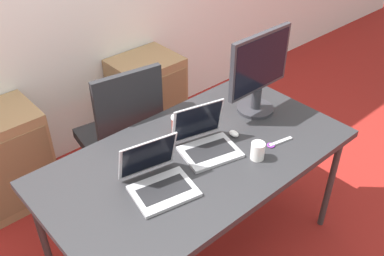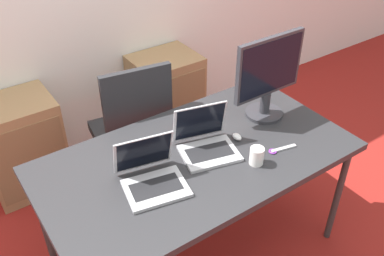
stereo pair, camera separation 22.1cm
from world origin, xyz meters
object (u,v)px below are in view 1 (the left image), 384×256
(cabinet_right, at_px, (148,98))
(mouse, at_px, (234,134))
(monitor, at_px, (259,72))
(cabinet_left, at_px, (6,160))
(coffee_cup_white, at_px, (258,151))
(laptop_left, at_px, (158,179))
(laptop_right, at_px, (206,141))
(coffee_cup_brown, at_px, (178,124))
(office_chair, at_px, (123,148))

(cabinet_right, distance_m, mouse, 1.32)
(monitor, height_order, mouse, monitor)
(cabinet_left, relative_size, monitor, 1.41)
(cabinet_left, xyz_separation_m, coffee_cup_white, (0.87, -1.44, 0.47))
(laptop_left, xyz_separation_m, laptop_right, (0.37, 0.07, 0.00))
(cabinet_left, xyz_separation_m, cabinet_right, (1.20, 0.00, 0.00))
(coffee_cup_brown, bearing_deg, laptop_right, -87.49)
(monitor, relative_size, coffee_cup_brown, 4.91)
(office_chair, relative_size, laptop_left, 3.03)
(laptop_right, distance_m, mouse, 0.20)
(cabinet_left, bearing_deg, laptop_right, -58.90)
(cabinet_right, xyz_separation_m, mouse, (-0.27, -1.22, 0.44))
(monitor, distance_m, mouse, 0.39)
(laptop_left, distance_m, coffee_cup_white, 0.55)
(cabinet_left, xyz_separation_m, mouse, (0.92, -1.22, 0.44))
(cabinet_right, distance_m, monitor, 1.31)
(laptop_left, distance_m, mouse, 0.57)
(mouse, height_order, coffee_cup_brown, coffee_cup_brown)
(laptop_left, height_order, coffee_cup_white, laptop_left)
(office_chair, relative_size, cabinet_left, 1.48)
(coffee_cup_white, height_order, coffee_cup_brown, coffee_cup_brown)
(office_chair, xyz_separation_m, cabinet_left, (-0.64, 0.45, -0.03))
(office_chair, relative_size, cabinet_right, 1.48)
(laptop_right, xyz_separation_m, coffee_cup_white, (0.15, -0.24, -0.00))
(laptop_right, height_order, mouse, laptop_right)
(monitor, bearing_deg, office_chair, 130.51)
(laptop_right, bearing_deg, coffee_cup_white, -57.98)
(coffee_cup_white, bearing_deg, cabinet_left, 121.25)
(monitor, xyz_separation_m, coffee_cup_brown, (-0.50, 0.14, -0.21))
(laptop_left, xyz_separation_m, coffee_cup_brown, (0.36, 0.28, 0.00))
(office_chair, bearing_deg, mouse, -70.09)
(cabinet_left, relative_size, coffee_cup_brown, 6.95)
(office_chair, relative_size, laptop_right, 3.07)
(mouse, xyz_separation_m, coffee_cup_brown, (-0.21, 0.24, 0.04))
(office_chair, distance_m, cabinet_left, 0.79)
(cabinet_right, relative_size, coffee_cup_brown, 6.95)
(cabinet_left, height_order, coffee_cup_brown, coffee_cup_brown)
(coffee_cup_white, bearing_deg, coffee_cup_brown, 109.10)
(coffee_cup_white, bearing_deg, office_chair, 102.97)
(mouse, height_order, coffee_cup_white, coffee_cup_white)
(laptop_right, bearing_deg, mouse, -5.63)
(laptop_left, height_order, mouse, laptop_left)
(monitor, bearing_deg, laptop_left, -170.44)
(office_chair, relative_size, monitor, 2.09)
(office_chair, bearing_deg, coffee_cup_white, -77.03)
(mouse, bearing_deg, cabinet_right, 77.33)
(cabinet_left, bearing_deg, coffee_cup_white, -58.75)
(monitor, xyz_separation_m, mouse, (-0.29, -0.10, -0.25))
(cabinet_left, relative_size, coffee_cup_white, 7.40)
(cabinet_right, relative_size, coffee_cup_white, 7.40)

